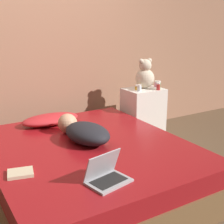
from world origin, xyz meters
TOP-DOWN VIEW (x-y plane):
  - ground_plane at (0.00, 0.00)m, footprint 12.00×12.00m
  - wall_back at (0.00, 1.25)m, footprint 8.00×0.06m
  - bed at (0.00, 0.00)m, footprint 1.68×1.94m
  - nightstand at (1.13, 0.71)m, footprint 0.46×0.37m
  - pillow at (-0.08, 0.71)m, footprint 0.61×0.30m
  - person_lying at (0.02, 0.12)m, footprint 0.40×0.69m
  - laptop at (-0.18, -0.65)m, footprint 0.32×0.26m
  - teddy_bear at (1.17, 0.75)m, footprint 0.24×0.24m
  - bottle_clear at (1.00, 0.63)m, footprint 0.05×0.05m
  - bottle_green at (1.27, 0.61)m, footprint 0.05×0.05m
  - bottle_red at (1.24, 0.57)m, footprint 0.05×0.05m
  - bottle_amber at (1.02, 0.70)m, footprint 0.05×0.05m
  - bottle_pink at (1.32, 0.71)m, footprint 0.05×0.05m
  - book at (-0.66, -0.25)m, footprint 0.20×0.18m

SIDE VIEW (x-z plane):
  - ground_plane at x=0.00m, z-range 0.00..0.00m
  - bed at x=0.00m, z-range 0.00..0.42m
  - nightstand at x=1.13m, z-range 0.00..0.67m
  - book at x=-0.66m, z-range 0.42..0.45m
  - laptop at x=-0.18m, z-range 0.37..0.57m
  - pillow at x=-0.08m, z-range 0.42..0.53m
  - person_lying at x=0.02m, z-range 0.41..0.60m
  - bottle_amber at x=1.02m, z-range 0.67..0.73m
  - bottle_clear at x=1.00m, z-range 0.67..0.75m
  - bottle_pink at x=1.32m, z-range 0.67..0.75m
  - bottle_red at x=1.24m, z-range 0.67..0.76m
  - bottle_green at x=1.27m, z-range 0.67..0.77m
  - teddy_bear at x=1.17m, z-range 0.65..1.01m
  - wall_back at x=0.00m, z-range 0.00..2.60m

